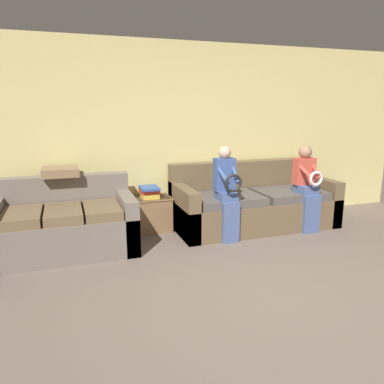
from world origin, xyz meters
The scene contains 9 objects.
ground_plane centered at (0.00, 0.00, 0.00)m, with size 14.00×14.00×0.00m, color #6B5B51.
wall_back centered at (0.00, 2.76, 1.27)m, with size 7.12×0.06×2.55m.
couch_main centered at (0.73, 2.25, 0.32)m, with size 2.27×0.95×0.90m.
couch_side centered at (-1.83, 2.10, 0.31)m, with size 1.61×0.94×0.85m.
child_left_seated centered at (0.14, 1.85, 0.66)m, with size 0.26×0.37×1.20m.
child_right_seated centered at (1.33, 1.85, 0.65)m, with size 0.29×0.38×1.17m.
side_shelf centered at (-0.71, 2.50, 0.24)m, with size 0.57×0.42×0.47m.
book_stack centered at (-0.71, 2.50, 0.55)m, with size 0.25×0.31×0.15m.
throw_pillow centered at (-1.83, 2.44, 0.90)m, with size 0.43×0.43×0.10m.
Camera 1 is at (-1.76, -2.36, 1.67)m, focal length 35.00 mm.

